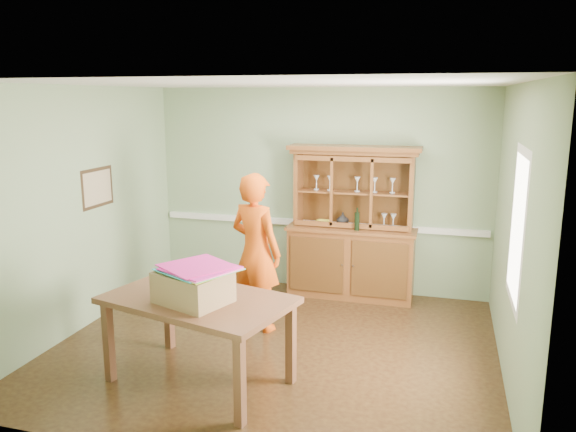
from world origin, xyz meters
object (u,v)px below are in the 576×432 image
(cardboard_box, at_px, (193,287))
(china_hutch, at_px, (352,244))
(dining_table, at_px, (198,307))
(person, at_px, (256,252))

(cardboard_box, bearing_deg, china_hutch, 71.60)
(china_hutch, relative_size, dining_table, 1.08)
(dining_table, height_order, cardboard_box, cardboard_box)
(china_hutch, distance_m, cardboard_box, 2.95)
(dining_table, bearing_deg, china_hutch, 84.89)
(china_hutch, bearing_deg, dining_table, -109.42)
(china_hutch, height_order, dining_table, china_hutch)
(cardboard_box, height_order, person, person)
(china_hutch, distance_m, person, 1.60)
(dining_table, bearing_deg, person, 100.43)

